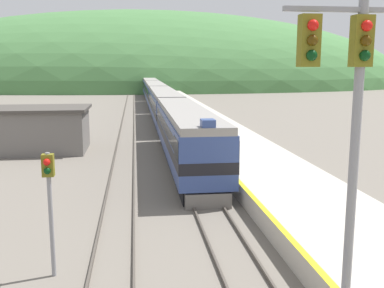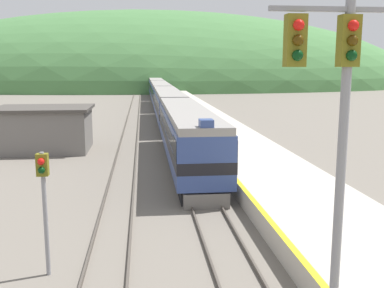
# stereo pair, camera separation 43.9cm
# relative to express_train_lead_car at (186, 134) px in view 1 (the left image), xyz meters

# --- Properties ---
(track_main) EXTENTS (1.52, 180.00, 0.16)m
(track_main) POSITION_rel_express_train_lead_car_xyz_m (0.00, 45.24, -2.07)
(track_main) COLOR #4C443D
(track_main) RESTS_ON ground
(track_siding) EXTENTS (1.52, 180.00, 0.16)m
(track_siding) POSITION_rel_express_train_lead_car_xyz_m (-4.24, 45.24, -2.07)
(track_siding) COLOR #4C443D
(track_siding) RESTS_ON ground
(platform) EXTENTS (5.43, 140.00, 0.92)m
(platform) POSITION_rel_express_train_lead_car_xyz_m (4.43, 25.24, -1.69)
(platform) COLOR #BCB5A5
(platform) RESTS_ON ground
(distant_hills) EXTENTS (172.18, 77.48, 46.73)m
(distant_hills) POSITION_rel_express_train_lead_car_xyz_m (0.00, 114.13, -2.15)
(distant_hills) COLOR #477A42
(distant_hills) RESTS_ON ground
(station_shed) EXTENTS (7.54, 5.78, 3.53)m
(station_shed) POSITION_rel_express_train_lead_car_xyz_m (-10.84, 6.57, -0.36)
(station_shed) COLOR slate
(station_shed) RESTS_ON ground
(express_train_lead_car) EXTENTS (2.90, 20.01, 4.28)m
(express_train_lead_car) POSITION_rel_express_train_lead_car_xyz_m (0.00, 0.00, 0.00)
(express_train_lead_car) COLOR black
(express_train_lead_car) RESTS_ON ground
(carriage_second) EXTENTS (2.89, 22.18, 3.92)m
(carriage_second) POSITION_rel_express_train_lead_car_xyz_m (0.00, 22.21, -0.01)
(carriage_second) COLOR black
(carriage_second) RESTS_ON ground
(carriage_third) EXTENTS (2.89, 22.18, 3.92)m
(carriage_third) POSITION_rel_express_train_lead_car_xyz_m (0.00, 45.27, -0.01)
(carriage_third) COLOR black
(carriage_third) RESTS_ON ground
(carriage_fourth) EXTENTS (2.89, 22.18, 3.92)m
(carriage_fourth) POSITION_rel_express_train_lead_car_xyz_m (0.00, 68.34, -0.01)
(carriage_fourth) COLOR black
(carriage_fourth) RESTS_ON ground
(signal_mast_main) EXTENTS (3.30, 0.42, 8.76)m
(signal_mast_main) POSITION_rel_express_train_lead_car_xyz_m (1.17, -21.24, 3.90)
(signal_mast_main) COLOR gray
(signal_mast_main) RESTS_ON ground
(signal_post_siding) EXTENTS (0.36, 0.42, 4.10)m
(signal_post_siding) POSITION_rel_express_train_lead_car_xyz_m (-6.11, -15.81, 0.79)
(signal_post_siding) COLOR gray
(signal_post_siding) RESTS_ON ground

